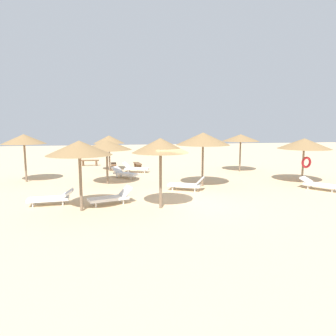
{
  "coord_description": "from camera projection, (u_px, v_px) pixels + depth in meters",
  "views": [
    {
      "loc": [
        -3.01,
        -12.59,
        3.46
      ],
      "look_at": [
        0.0,
        3.0,
        1.2
      ],
      "focal_mm": 32.89,
      "sensor_mm": 36.0,
      "label": 1
    }
  ],
  "objects": [
    {
      "name": "bench_2",
      "position": [
        114.0,
        165.0,
        23.53
      ],
      "size": [
        0.4,
        1.5,
        0.49
      ],
      "color": "brown",
      "rests_on": "ground"
    },
    {
      "name": "lounger_1",
      "position": [
        111.0,
        197.0,
        13.35
      ],
      "size": [
        1.98,
        1.14,
        0.75
      ],
      "color": "white",
      "rests_on": "ground"
    },
    {
      "name": "parasol_1",
      "position": [
        160.0,
        146.0,
        12.45
      ],
      "size": [
        2.33,
        2.33,
        2.91
      ],
      "color": "#75604C",
      "rests_on": "ground"
    },
    {
      "name": "parasol_3",
      "position": [
        203.0,
        139.0,
        17.05
      ],
      "size": [
        3.01,
        3.01,
        3.01
      ],
      "color": "#75604C",
      "rests_on": "ground"
    },
    {
      "name": "lounger_5",
      "position": [
        135.0,
        168.0,
        22.27
      ],
      "size": [
        1.98,
        1.24,
        0.76
      ],
      "color": "white",
      "rests_on": "ground"
    },
    {
      "name": "parasol_7",
      "position": [
        24.0,
        139.0,
        18.33
      ],
      "size": [
        2.55,
        2.55,
        2.88
      ],
      "color": "#75604C",
      "rests_on": "ground"
    },
    {
      "name": "lounger_4",
      "position": [
        52.0,
        198.0,
        13.26
      ],
      "size": [
        1.94,
        0.77,
        0.67
      ],
      "color": "white",
      "rests_on": "ground"
    },
    {
      "name": "parasol_5",
      "position": [
        109.0,
        140.0,
        22.81
      ],
      "size": [
        2.29,
        2.29,
        2.64
      ],
      "color": "#75604C",
      "rests_on": "ground"
    },
    {
      "name": "bench_0",
      "position": [
        90.0,
        162.0,
        25.87
      ],
      "size": [
        1.54,
        0.57,
        0.49
      ],
      "color": "brown",
      "rests_on": "ground"
    },
    {
      "name": "parasol_6",
      "position": [
        241.0,
        138.0,
        22.48
      ],
      "size": [
        2.7,
        2.7,
        2.74
      ],
      "color": "#75604C",
      "rests_on": "ground"
    },
    {
      "name": "lounger_2",
      "position": [
        319.0,
        184.0,
        16.35
      ],
      "size": [
        1.62,
        1.94,
        0.61
      ],
      "color": "white",
      "rests_on": "ground"
    },
    {
      "name": "ground_plane",
      "position": [
        181.0,
        205.0,
        13.29
      ],
      "size": [
        80.0,
        80.0,
        0.0
      ],
      "primitive_type": "plane",
      "color": "#DBBA8C"
    },
    {
      "name": "bench_1",
      "position": [
        138.0,
        165.0,
        23.81
      ],
      "size": [
        0.54,
        1.53,
        0.49
      ],
      "color": "brown",
      "rests_on": "ground"
    },
    {
      "name": "parasol_2",
      "position": [
        304.0,
        144.0,
        18.16
      ],
      "size": [
        3.07,
        3.07,
        2.64
      ],
      "color": "#75604C",
      "rests_on": "ground"
    },
    {
      "name": "parasol_4",
      "position": [
        79.0,
        148.0,
        12.05
      ],
      "size": [
        2.57,
        2.57,
        2.83
      ],
      "color": "#75604C",
      "rests_on": "ground"
    },
    {
      "name": "lounger_3",
      "position": [
        187.0,
        184.0,
        16.17
      ],
      "size": [
        1.96,
        1.41,
        0.76
      ],
      "color": "white",
      "rests_on": "ground"
    },
    {
      "name": "parasol_0",
      "position": [
        107.0,
        145.0,
        17.67
      ],
      "size": [
        2.9,
        2.9,
        2.56
      ],
      "color": "#75604C",
      "rests_on": "ground"
    },
    {
      "name": "lounger_0",
      "position": [
        124.0,
        173.0,
        20.0
      ],
      "size": [
        1.81,
        1.78,
        0.69
      ],
      "color": "white",
      "rests_on": "ground"
    }
  ]
}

